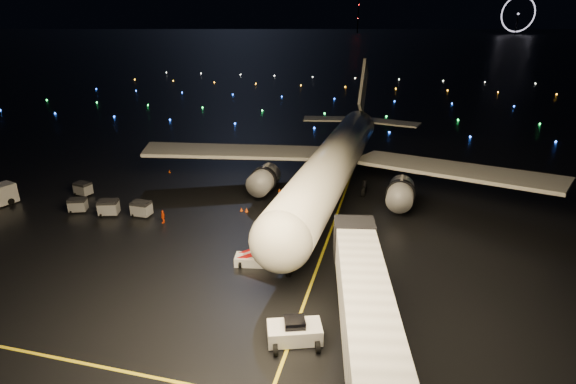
# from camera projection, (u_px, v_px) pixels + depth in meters

# --- Properties ---
(ground) EXTENTS (2000.00, 2000.00, 0.00)m
(ground) POSITION_uv_depth(u_px,v_px,m) (378.00, 52.00, 310.47)
(ground) COLOR black
(ground) RESTS_ON ground
(lane_centre) EXTENTS (0.25, 80.00, 0.02)m
(lane_centre) POSITION_uv_depth(u_px,v_px,m) (332.00, 228.00, 49.96)
(lane_centre) COLOR yellow
(lane_centre) RESTS_ON ground
(lane_cross) EXTENTS (60.00, 0.25, 0.02)m
(lane_cross) POSITION_uv_depth(u_px,v_px,m) (34.00, 353.00, 31.20)
(lane_cross) COLOR yellow
(lane_cross) RESTS_ON ground
(airliner) EXTENTS (56.50, 53.90, 15.40)m
(airliner) POSITION_uv_depth(u_px,v_px,m) (340.00, 133.00, 58.89)
(airliner) COLOR silver
(airliner) RESTS_ON ground
(pushback_tug) EXTENTS (4.34, 3.22, 1.85)m
(pushback_tug) POSITION_uv_depth(u_px,v_px,m) (295.00, 330.00, 32.16)
(pushback_tug) COLOR silver
(pushback_tug) RESTS_ON ground
(belt_loader) EXTENTS (6.05, 2.59, 2.84)m
(belt_loader) POSITION_uv_depth(u_px,v_px,m) (256.00, 251.00, 42.05)
(belt_loader) COLOR silver
(belt_loader) RESTS_ON ground
(crew_c) EXTENTS (0.52, 0.96, 1.55)m
(crew_c) POSITION_uv_depth(u_px,v_px,m) (163.00, 217.00, 50.89)
(crew_c) COLOR #FF4907
(crew_c) RESTS_ON ground
(safety_cone_0) EXTENTS (0.42, 0.42, 0.45)m
(safety_cone_0) POSITION_uv_depth(u_px,v_px,m) (241.00, 209.00, 54.26)
(safety_cone_0) COLOR #FD550D
(safety_cone_0) RESTS_ON ground
(safety_cone_1) EXTENTS (0.56, 0.56, 0.51)m
(safety_cone_1) POSITION_uv_depth(u_px,v_px,m) (279.00, 190.00, 60.28)
(safety_cone_1) COLOR #FD550D
(safety_cone_1) RESTS_ON ground
(safety_cone_2) EXTENTS (0.51, 0.51, 0.49)m
(safety_cone_2) POSITION_uv_depth(u_px,v_px,m) (247.00, 210.00, 54.03)
(safety_cone_2) COLOR #FD550D
(safety_cone_2) RESTS_ON ground
(safety_cone_3) EXTENTS (0.53, 0.53, 0.48)m
(safety_cone_3) POSITION_uv_depth(u_px,v_px,m) (169.00, 171.00, 67.71)
(safety_cone_3) COLOR #FD550D
(safety_cone_3) RESTS_ON ground
(ferris_wheel) EXTENTS (49.33, 16.80, 52.00)m
(ferris_wheel) POSITION_uv_depth(u_px,v_px,m) (518.00, 15.00, 642.36)
(ferris_wheel) COLOR black
(ferris_wheel) RESTS_ON ground
(radio_mast) EXTENTS (1.80, 1.80, 64.00)m
(radio_mast) POSITION_uv_depth(u_px,v_px,m) (358.00, 12.00, 710.51)
(radio_mast) COLOR black
(radio_mast) RESTS_ON ground
(taxiway_lights) EXTENTS (164.00, 92.00, 0.36)m
(taxiway_lights) POSITION_uv_depth(u_px,v_px,m) (339.00, 95.00, 134.93)
(taxiway_lights) COLOR black
(taxiway_lights) RESTS_ON ground
(baggage_cart_0) EXTENTS (2.17, 1.55, 1.81)m
(baggage_cart_0) POSITION_uv_depth(u_px,v_px,m) (141.00, 209.00, 52.62)
(baggage_cart_0) COLOR gray
(baggage_cart_0) RESTS_ON ground
(baggage_cart_1) EXTENTS (2.33, 1.98, 1.68)m
(baggage_cart_1) POSITION_uv_depth(u_px,v_px,m) (78.00, 205.00, 53.83)
(baggage_cart_1) COLOR gray
(baggage_cart_1) RESTS_ON ground
(baggage_cart_2) EXTENTS (2.57, 2.15, 1.87)m
(baggage_cart_2) POSITION_uv_depth(u_px,v_px,m) (109.00, 208.00, 52.89)
(baggage_cart_2) COLOR gray
(baggage_cart_2) RESTS_ON ground
(baggage_cart_3) EXTENTS (2.30, 1.82, 1.74)m
(baggage_cart_3) POSITION_uv_depth(u_px,v_px,m) (83.00, 189.00, 58.91)
(baggage_cart_3) COLOR gray
(baggage_cart_3) RESTS_ON ground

